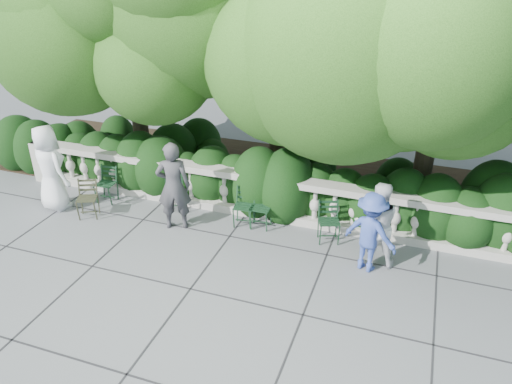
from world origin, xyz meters
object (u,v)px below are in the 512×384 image
(person_woman_grey, at_px, (174,186))
(person_casual_man, at_px, (377,225))
(chair_c, at_px, (329,245))
(chair_e, at_px, (258,230))
(person_older_blue, at_px, (370,232))
(chair_d, at_px, (243,229))
(chair_b, at_px, (173,214))
(person_businessman, at_px, (50,168))
(chair_weathered, at_px, (89,220))
(chair_a, at_px, (105,204))

(person_woman_grey, relative_size, person_casual_man, 1.14)
(chair_c, xyz_separation_m, person_woman_grey, (-3.15, -0.36, 0.94))
(chair_c, bearing_deg, chair_e, 157.29)
(person_casual_man, distance_m, person_older_blue, 0.22)
(chair_d, height_order, person_woman_grey, person_woman_grey)
(chair_b, xyz_separation_m, person_casual_man, (4.36, -0.42, 0.82))
(chair_e, height_order, person_businessman, person_businessman)
(chair_e, bearing_deg, person_older_blue, -15.55)
(chair_c, bearing_deg, person_businessman, 164.53)
(chair_d, relative_size, chair_weathered, 1.00)
(chair_b, xyz_separation_m, person_older_blue, (4.29, -0.62, 0.76))
(chair_d, relative_size, person_woman_grey, 0.45)
(chair_c, xyz_separation_m, chair_d, (-1.82, 0.01, 0.00))
(chair_e, height_order, person_woman_grey, person_woman_grey)
(person_businessman, bearing_deg, chair_weathered, -175.16)
(person_businessman, height_order, person_older_blue, person_businessman)
(chair_e, xyz_separation_m, chair_weathered, (-3.57, -0.82, 0.00))
(chair_weathered, xyz_separation_m, person_businessman, (-1.01, 0.26, 0.96))
(chair_a, bearing_deg, chair_e, -1.99)
(chair_a, height_order, chair_weathered, same)
(chair_c, relative_size, person_casual_man, 0.51)
(chair_d, height_order, chair_weathered, same)
(chair_e, distance_m, person_older_blue, 2.49)
(chair_d, distance_m, person_woman_grey, 1.67)
(chair_b, height_order, chair_e, same)
(chair_b, height_order, chair_d, same)
(chair_d, bearing_deg, person_businessman, 179.10)
(chair_d, xyz_separation_m, person_older_blue, (2.63, -0.53, 0.76))
(chair_a, distance_m, chair_weathered, 0.73)
(chair_a, relative_size, person_older_blue, 0.55)
(chair_weathered, relative_size, person_woman_grey, 0.45)
(chair_b, relative_size, chair_c, 1.00)
(chair_weathered, height_order, person_older_blue, person_older_blue)
(person_woman_grey, xyz_separation_m, person_casual_man, (4.04, 0.04, -0.12))
(person_businessman, bearing_deg, person_woman_grey, -158.13)
(chair_d, xyz_separation_m, chair_e, (0.33, 0.06, 0.00))
(chair_c, xyz_separation_m, person_casual_man, (0.89, -0.32, 0.82))
(chair_b, relative_size, chair_d, 1.00)
(chair_a, height_order, person_woman_grey, person_woman_grey)
(chair_b, bearing_deg, person_businessman, 174.68)
(chair_b, bearing_deg, chair_e, -19.24)
(chair_a, xyz_separation_m, chair_d, (3.33, 0.03, 0.00))
(chair_c, relative_size, person_woman_grey, 0.45)
(chair_a, distance_m, chair_c, 5.15)
(person_businessman, bearing_deg, person_casual_man, -159.32)
(chair_weathered, bearing_deg, chair_b, 4.61)
(chair_b, bearing_deg, person_casual_man, -23.81)
(chair_a, height_order, chair_b, same)
(chair_e, relative_size, chair_weathered, 1.00)
(chair_weathered, bearing_deg, chair_e, -10.76)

